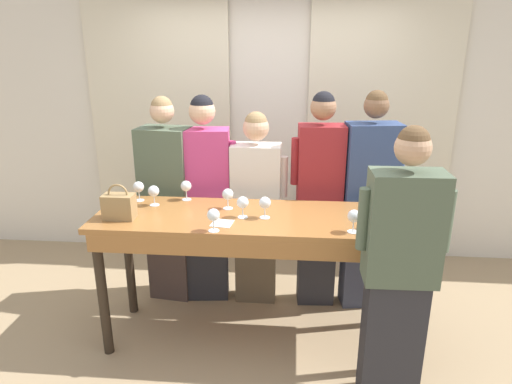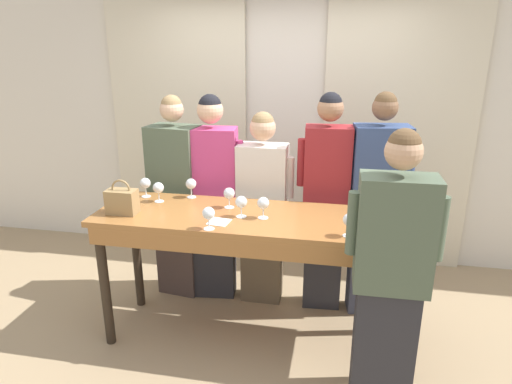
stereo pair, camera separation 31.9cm
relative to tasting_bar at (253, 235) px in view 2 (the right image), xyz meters
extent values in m
plane|color=tan|center=(0.00, 0.03, -0.87)|extent=(18.00, 18.00, 0.00)
cube|color=silver|center=(0.00, 1.59, 0.53)|extent=(12.00, 0.06, 2.80)
cube|color=beige|center=(-1.08, 1.53, 0.48)|extent=(1.40, 0.03, 2.69)
cube|color=beige|center=(1.08, 1.53, 0.48)|extent=(1.40, 0.03, 2.69)
cube|color=#9E6633|center=(0.00, 0.03, 0.11)|extent=(2.25, 0.68, 0.04)
cube|color=#9E6633|center=(0.00, -0.30, 0.03)|extent=(2.16, 0.03, 0.12)
cylinder|color=#2D2319|center=(-1.05, -0.24, -0.39)|extent=(0.07, 0.07, 0.96)
cylinder|color=#2D2319|center=(1.05, -0.24, -0.39)|extent=(0.07, 0.07, 0.96)
cylinder|color=#2D2319|center=(-1.05, 0.29, -0.39)|extent=(0.07, 0.07, 0.96)
cylinder|color=#2D2319|center=(1.05, 0.29, -0.39)|extent=(0.07, 0.07, 0.96)
cylinder|color=black|center=(0.95, -0.09, 0.24)|extent=(0.08, 0.08, 0.21)
cone|color=black|center=(0.95, -0.09, 0.37)|extent=(0.08, 0.08, 0.05)
cylinder|color=black|center=(0.95, -0.09, 0.43)|extent=(0.03, 0.03, 0.08)
cylinder|color=white|center=(0.95, -0.09, 0.23)|extent=(0.09, 0.09, 0.08)
cube|color=#997A4C|center=(-0.92, -0.11, 0.22)|extent=(0.21, 0.12, 0.17)
torus|color=#997A4C|center=(-0.92, -0.11, 0.31)|extent=(0.14, 0.01, 0.14)
cylinder|color=white|center=(-0.24, -0.26, 0.14)|extent=(0.07, 0.07, 0.00)
cylinder|color=white|center=(-0.24, -0.26, 0.17)|extent=(0.01, 0.01, 0.07)
sphere|color=white|center=(-0.24, -0.26, 0.24)|extent=(0.08, 0.08, 0.08)
cylinder|color=white|center=(-0.21, 0.15, 0.14)|extent=(0.07, 0.07, 0.00)
cylinder|color=white|center=(-0.21, 0.15, 0.17)|extent=(0.01, 0.01, 0.07)
sphere|color=white|center=(-0.21, 0.15, 0.24)|extent=(0.08, 0.08, 0.08)
sphere|color=maroon|center=(-0.21, 0.15, 0.23)|extent=(0.05, 0.05, 0.05)
cylinder|color=white|center=(-0.08, -0.01, 0.14)|extent=(0.07, 0.07, 0.00)
cylinder|color=white|center=(-0.08, -0.01, 0.17)|extent=(0.01, 0.01, 0.07)
sphere|color=white|center=(-0.08, -0.01, 0.24)|extent=(0.08, 0.08, 0.08)
sphere|color=maroon|center=(-0.08, -0.01, 0.23)|extent=(0.05, 0.05, 0.05)
cylinder|color=white|center=(0.07, -0.01, 0.14)|extent=(0.07, 0.07, 0.00)
cylinder|color=white|center=(0.07, -0.01, 0.17)|extent=(0.01, 0.01, 0.07)
sphere|color=white|center=(0.07, -0.01, 0.24)|extent=(0.08, 0.08, 0.08)
sphere|color=maroon|center=(0.07, -0.01, 0.23)|extent=(0.05, 0.05, 0.05)
cylinder|color=white|center=(-0.90, 0.26, 0.14)|extent=(0.07, 0.07, 0.00)
cylinder|color=white|center=(-0.90, 0.26, 0.17)|extent=(0.01, 0.01, 0.07)
sphere|color=white|center=(-0.90, 0.26, 0.24)|extent=(0.08, 0.08, 0.08)
sphere|color=maroon|center=(-0.90, 0.26, 0.23)|extent=(0.05, 0.05, 0.05)
cylinder|color=white|center=(-0.55, 0.31, 0.14)|extent=(0.07, 0.07, 0.00)
cylinder|color=white|center=(-0.55, 0.31, 0.17)|extent=(0.01, 0.01, 0.07)
sphere|color=white|center=(-0.55, 0.31, 0.24)|extent=(0.08, 0.08, 0.08)
cylinder|color=white|center=(-0.76, 0.17, 0.14)|extent=(0.07, 0.07, 0.00)
cylinder|color=white|center=(-0.76, 0.17, 0.17)|extent=(0.01, 0.01, 0.07)
sphere|color=white|center=(-0.76, 0.17, 0.24)|extent=(0.08, 0.08, 0.08)
cylinder|color=white|center=(1.03, 0.26, 0.14)|extent=(0.07, 0.07, 0.00)
cylinder|color=white|center=(1.03, 0.26, 0.17)|extent=(0.01, 0.01, 0.07)
sphere|color=white|center=(1.03, 0.26, 0.24)|extent=(0.08, 0.08, 0.08)
sphere|color=maroon|center=(1.03, 0.26, 0.23)|extent=(0.05, 0.05, 0.05)
cylinder|color=white|center=(0.65, -0.20, 0.14)|extent=(0.07, 0.07, 0.00)
cylinder|color=white|center=(0.65, -0.20, 0.17)|extent=(0.01, 0.01, 0.07)
sphere|color=white|center=(0.65, -0.20, 0.24)|extent=(0.08, 0.08, 0.08)
cube|color=white|center=(-0.21, -0.14, 0.14)|extent=(0.15, 0.15, 0.00)
cube|color=#473833|center=(-0.78, 0.59, -0.45)|extent=(0.38, 0.28, 0.84)
cube|color=#4C5B47|center=(-0.78, 0.59, 0.30)|extent=(0.44, 0.33, 0.66)
sphere|color=#DBAD89|center=(-0.78, 0.59, 0.77)|extent=(0.19, 0.19, 0.19)
sphere|color=#93754C|center=(-0.78, 0.59, 0.80)|extent=(0.17, 0.17, 0.17)
cylinder|color=#4C5B47|center=(-0.56, 0.56, 0.35)|extent=(0.08, 0.08, 0.37)
cylinder|color=#4C5B47|center=(-1.01, 0.62, 0.35)|extent=(0.08, 0.08, 0.37)
cube|color=#28282D|center=(-0.46, 0.59, -0.45)|extent=(0.37, 0.23, 0.84)
cube|color=#C63D7A|center=(-0.46, 0.59, 0.30)|extent=(0.43, 0.27, 0.66)
sphere|color=#DBAD89|center=(-0.46, 0.59, 0.77)|extent=(0.21, 0.21, 0.21)
sphere|color=black|center=(-0.46, 0.59, 0.80)|extent=(0.18, 0.18, 0.18)
cylinder|color=#C63D7A|center=(-0.24, 0.62, 0.35)|extent=(0.08, 0.08, 0.36)
cylinder|color=#C63D7A|center=(-0.69, 0.57, 0.35)|extent=(0.08, 0.08, 0.36)
cube|color=brown|center=(-0.04, 0.59, -0.48)|extent=(0.34, 0.20, 0.77)
cube|color=silver|center=(-0.04, 0.59, 0.21)|extent=(0.40, 0.23, 0.61)
sphere|color=#DBAD89|center=(-0.04, 0.59, 0.64)|extent=(0.21, 0.21, 0.21)
sphere|color=#93754C|center=(-0.04, 0.59, 0.68)|extent=(0.18, 0.18, 0.18)
cylinder|color=silver|center=(0.18, 0.59, 0.25)|extent=(0.07, 0.07, 0.33)
cylinder|color=silver|center=(-0.26, 0.59, 0.25)|extent=(0.07, 0.07, 0.33)
cube|color=#28282D|center=(0.47, 0.59, -0.44)|extent=(0.32, 0.20, 0.86)
cube|color=maroon|center=(0.47, 0.59, 0.33)|extent=(0.37, 0.24, 0.68)
sphere|color=#9E7051|center=(0.47, 0.59, 0.81)|extent=(0.20, 0.20, 0.20)
sphere|color=black|center=(0.47, 0.59, 0.84)|extent=(0.17, 0.17, 0.17)
cylinder|color=maroon|center=(0.67, 0.61, 0.38)|extent=(0.07, 0.07, 0.37)
cylinder|color=maroon|center=(0.27, 0.58, 0.38)|extent=(0.07, 0.07, 0.37)
cube|color=#383D51|center=(0.87, 0.59, -0.43)|extent=(0.38, 0.25, 0.87)
cube|color=#334775|center=(0.87, 0.59, 0.35)|extent=(0.44, 0.29, 0.69)
sphere|color=brown|center=(0.87, 0.59, 0.83)|extent=(0.19, 0.19, 0.19)
sphere|color=brown|center=(0.87, 0.59, 0.86)|extent=(0.17, 0.17, 0.17)
cylinder|color=#334775|center=(1.09, 0.63, 0.40)|extent=(0.08, 0.08, 0.38)
cylinder|color=#334775|center=(0.64, 0.56, 0.40)|extent=(0.08, 0.08, 0.38)
cube|color=#28282D|center=(0.89, -0.49, -0.45)|extent=(0.36, 0.20, 0.83)
cube|color=#4C5B47|center=(0.89, -0.49, 0.29)|extent=(0.42, 0.24, 0.66)
sphere|color=tan|center=(0.89, -0.49, 0.76)|extent=(0.20, 0.20, 0.20)
sphere|color=brown|center=(0.89, -0.49, 0.79)|extent=(0.17, 0.17, 0.17)
cylinder|color=#4C5B47|center=(0.66, -0.50, 0.34)|extent=(0.07, 0.07, 0.36)
cylinder|color=#4C5B47|center=(1.11, -0.49, 0.34)|extent=(0.07, 0.07, 0.36)
camera|label=1|loc=(0.26, -2.92, 1.31)|focal=32.00mm
camera|label=2|loc=(0.58, -2.88, 1.31)|focal=32.00mm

